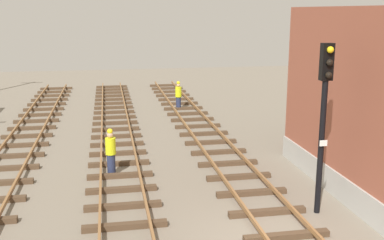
# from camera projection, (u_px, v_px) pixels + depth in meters

# --- Properties ---
(track_near_building) EXTENTS (2.50, 56.58, 0.32)m
(track_near_building) POSITION_uv_depth(u_px,v_px,m) (287.00, 235.00, 12.99)
(track_near_building) COLOR #4C3826
(track_near_building) RESTS_ON ground
(signal_mast) EXTENTS (0.36, 0.40, 5.34)m
(signal_mast) POSITION_uv_depth(u_px,v_px,m) (324.00, 109.00, 13.96)
(signal_mast) COLOR black
(signal_mast) RESTS_ON ground
(track_worker_foreground) EXTENTS (0.40, 0.40, 1.87)m
(track_worker_foreground) POSITION_uv_depth(u_px,v_px,m) (111.00, 152.00, 17.90)
(track_worker_foreground) COLOR #262D4C
(track_worker_foreground) RESTS_ON ground
(track_worker_distant) EXTENTS (0.40, 0.40, 1.87)m
(track_worker_distant) POSITION_uv_depth(u_px,v_px,m) (178.00, 96.00, 29.82)
(track_worker_distant) COLOR #262D4C
(track_worker_distant) RESTS_ON ground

